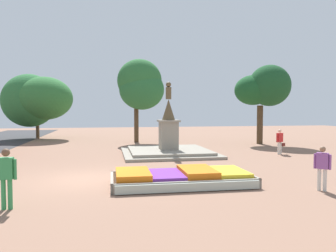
% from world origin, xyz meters
% --- Properties ---
extents(ground_plane, '(77.65, 77.65, 0.00)m').
position_xyz_m(ground_plane, '(0.00, 0.00, 0.00)').
color(ground_plane, '#8C6651').
extents(flower_planter, '(5.36, 2.58, 0.58)m').
position_xyz_m(flower_planter, '(3.61, -1.55, 0.24)').
color(flower_planter, '#38281C').
rests_on(flower_planter, ground_plane).
extents(statue_monument, '(5.74, 5.74, 4.57)m').
position_xyz_m(statue_monument, '(4.63, 6.77, 0.59)').
color(statue_monument, gray).
rests_on(statue_monument, ground_plane).
extents(pedestrian_with_handbag, '(0.71, 0.36, 1.59)m').
position_xyz_m(pedestrian_with_handbag, '(11.59, 5.52, 0.89)').
color(pedestrian_with_handbag, beige).
rests_on(pedestrian_with_handbag, ground_plane).
extents(pedestrian_near_planter, '(0.44, 0.42, 1.57)m').
position_xyz_m(pedestrian_near_planter, '(8.21, -3.38, 0.90)').
color(pedestrian_near_planter, beige).
rests_on(pedestrian_near_planter, ground_plane).
extents(pedestrian_crossing_plaza, '(0.57, 0.24, 1.74)m').
position_xyz_m(pedestrian_crossing_plaza, '(-1.96, -3.68, 1.01)').
color(pedestrian_crossing_plaza, '#338C4C').
rests_on(pedestrian_crossing_plaza, ground_plane).
extents(park_tree_far_left, '(6.65, 5.90, 6.23)m').
position_xyz_m(park_tree_far_left, '(-5.86, 19.64, 3.79)').
color(park_tree_far_left, brown).
rests_on(park_tree_far_left, ground_plane).
extents(park_tree_behind_statue, '(4.01, 3.53, 7.17)m').
position_xyz_m(park_tree_behind_statue, '(3.66, 14.75, 4.94)').
color(park_tree_behind_statue, '#4C3823').
rests_on(park_tree_behind_statue, ground_plane).
extents(park_tree_far_right, '(4.29, 3.86, 6.43)m').
position_xyz_m(park_tree_far_right, '(13.28, 11.31, 4.60)').
color(park_tree_far_right, '#4C3823').
rests_on(park_tree_far_right, ground_plane).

